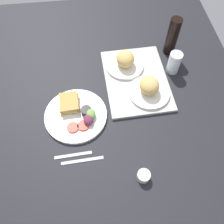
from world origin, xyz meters
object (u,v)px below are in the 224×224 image
(bread_plate_far, at_px, (149,88))
(serving_tray, at_px, (136,80))
(knife, at_px, (82,160))
(bread_plate_near, at_px, (125,61))
(soda_bottle, at_px, (172,37))
(fork, at_px, (73,155))
(drinking_glass, at_px, (174,63))
(espresso_cup, at_px, (144,176))
(plate_with_salad, at_px, (76,114))

(bread_plate_far, bearing_deg, serving_tray, -153.01)
(serving_tray, xyz_separation_m, knife, (0.42, -0.31, -0.01))
(bread_plate_near, distance_m, soda_bottle, 0.30)
(serving_tray, xyz_separation_m, fork, (0.39, -0.35, -0.01))
(drinking_glass, distance_m, knife, 0.70)
(espresso_cup, bearing_deg, fork, -114.40)
(serving_tray, distance_m, knife, 0.52)
(espresso_cup, xyz_separation_m, knife, (-0.10, -0.26, -0.02))
(bread_plate_far, relative_size, knife, 1.12)
(fork, distance_m, knife, 0.05)
(plate_with_salad, xyz_separation_m, espresso_cup, (0.34, 0.27, 0.00))
(serving_tray, distance_m, soda_bottle, 0.32)
(bread_plate_far, bearing_deg, drinking_glass, 131.28)
(espresso_cup, bearing_deg, drinking_glass, 154.86)
(plate_with_salad, relative_size, espresso_cup, 5.48)
(bread_plate_near, distance_m, plate_with_salad, 0.40)
(bread_plate_far, distance_m, knife, 0.49)
(soda_bottle, bearing_deg, bread_plate_near, -71.09)
(bread_plate_near, bearing_deg, drinking_glass, 78.53)
(bread_plate_far, distance_m, fork, 0.50)
(drinking_glass, xyz_separation_m, espresso_cup, (0.57, -0.27, -0.04))
(serving_tray, height_order, bread_plate_near, bread_plate_near)
(bread_plate_near, relative_size, drinking_glass, 1.70)
(bread_plate_near, distance_m, bread_plate_far, 0.22)
(bread_plate_far, distance_m, drinking_glass, 0.22)
(soda_bottle, xyz_separation_m, knife, (0.61, -0.54, -0.11))
(soda_bottle, distance_m, fork, 0.83)
(serving_tray, relative_size, plate_with_salad, 1.47)
(fork, bearing_deg, bread_plate_near, 55.47)
(drinking_glass, distance_m, soda_bottle, 0.16)
(soda_bottle, bearing_deg, plate_with_salad, -55.75)
(bread_plate_near, bearing_deg, knife, -26.92)
(soda_bottle, relative_size, knife, 1.18)
(serving_tray, bearing_deg, knife, -36.71)
(plate_with_salad, relative_size, fork, 1.81)
(plate_with_salad, height_order, espresso_cup, plate_with_salad)
(plate_with_salad, xyz_separation_m, fork, (0.21, -0.02, -0.01))
(soda_bottle, distance_m, knife, 0.82)
(soda_bottle, bearing_deg, bread_plate_far, -31.61)
(espresso_cup, distance_m, knife, 0.28)
(plate_with_salad, relative_size, drinking_glass, 2.45)
(soda_bottle, distance_m, espresso_cup, 0.78)
(bread_plate_far, height_order, espresso_cup, bread_plate_far)
(serving_tray, bearing_deg, drinking_glass, 102.92)
(serving_tray, height_order, espresso_cup, espresso_cup)
(plate_with_salad, distance_m, knife, 0.24)
(soda_bottle, xyz_separation_m, espresso_cup, (0.72, -0.28, -0.09))
(serving_tray, height_order, soda_bottle, soda_bottle)
(fork, height_order, knife, same)
(espresso_cup, relative_size, knife, 0.29)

